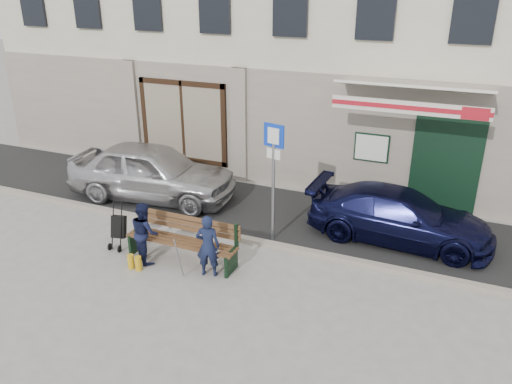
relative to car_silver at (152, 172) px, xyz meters
The scene contains 10 objects.
ground 4.13m from the car_silver, 43.26° to the right, with size 80.00×80.00×0.00m, color #9E9991.
asphalt_lane 3.07m from the car_silver, ahead, with size 60.00×3.20×0.01m, color #282828.
curb 3.30m from the car_silver, 23.45° to the right, with size 60.00×0.18×0.12m, color #9E9384.
car_silver is the anchor object (origin of this frame).
car_navy 6.33m from the car_silver, ahead, with size 1.62×4.00×1.16m, color black.
parking_sign 4.02m from the car_silver, 14.04° to the right, with size 0.49×0.14×2.66m.
bench 3.45m from the car_silver, 46.96° to the right, with size 2.40×1.17×0.98m.
man 4.19m from the car_silver, 41.46° to the right, with size 0.47×0.31×1.28m, color #151C3A.
woman 3.25m from the car_silver, 58.65° to the right, with size 0.62×0.49×1.28m, color #131734.
stroller 2.70m from the car_silver, 71.69° to the right, with size 0.35×0.46×1.04m.
Camera 1 is at (4.35, -7.38, 5.32)m, focal length 35.00 mm.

